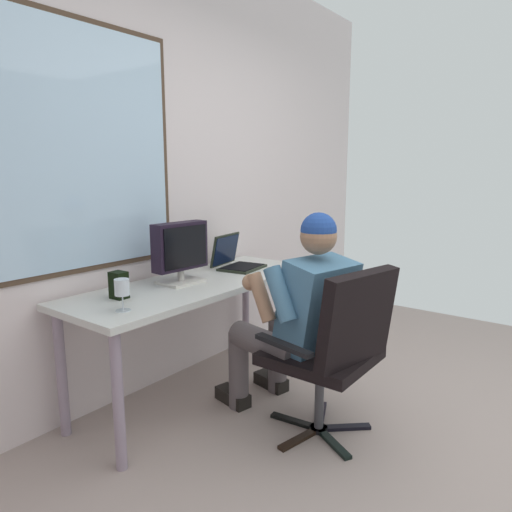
{
  "coord_description": "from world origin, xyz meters",
  "views": [
    {
      "loc": [
        -2.19,
        -0.35,
        1.42
      ],
      "look_at": [
        -0.14,
        1.2,
        0.93
      ],
      "focal_mm": 32.59,
      "sensor_mm": 36.0,
      "label": 1
    }
  ],
  "objects": [
    {
      "name": "laptop",
      "position": [
        0.25,
        1.69,
        0.8
      ],
      "size": [
        0.35,
        0.33,
        0.23
      ],
      "color": "black",
      "rests_on": "desk"
    },
    {
      "name": "wine_glass",
      "position": [
        -0.85,
        1.48,
        0.85
      ],
      "size": [
        0.07,
        0.07,
        0.16
      ],
      "color": "silver",
      "rests_on": "desk"
    },
    {
      "name": "wall_rear",
      "position": [
        -0.04,
        1.98,
        1.45
      ],
      "size": [
        4.95,
        0.08,
        2.89
      ],
      "color": "silver",
      "rests_on": "ground"
    },
    {
      "name": "ground_plane",
      "position": [
        0.0,
        0.0,
        -0.01
      ],
      "size": [
        4.95,
        4.03,
        0.02
      ],
      "primitive_type": "cube",
      "color": "#A3918A"
    },
    {
      "name": "person_seated",
      "position": [
        -0.09,
        0.95,
        0.63
      ],
      "size": [
        0.61,
        0.86,
        1.2
      ],
      "color": "#554C4F",
      "rests_on": "ground"
    },
    {
      "name": "crt_monitor",
      "position": [
        -0.28,
        1.66,
        0.95
      ],
      "size": [
        0.37,
        0.21,
        0.37
      ],
      "color": "beige",
      "rests_on": "desk"
    },
    {
      "name": "desk",
      "position": [
        -0.2,
        1.62,
        0.66
      ],
      "size": [
        1.7,
        0.62,
        0.74
      ],
      "color": "gray",
      "rests_on": "ground"
    },
    {
      "name": "office_chair",
      "position": [
        -0.14,
        0.69,
        0.54
      ],
      "size": [
        0.67,
        0.63,
        0.94
      ],
      "color": "black",
      "rests_on": "ground"
    },
    {
      "name": "desk_speaker",
      "position": [
        -0.72,
        1.68,
        0.81
      ],
      "size": [
        0.08,
        0.09,
        0.15
      ],
      "color": "black",
      "rests_on": "desk"
    }
  ]
}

